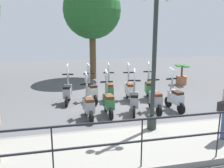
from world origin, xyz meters
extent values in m
plane|color=#4C4C4F|center=(0.00, 0.00, 0.00)|extent=(28.00, 28.00, 0.00)
cube|color=gray|center=(-3.20, 0.00, 0.07)|extent=(2.20, 20.00, 0.15)
cube|color=slate|center=(-2.15, 0.00, 0.07)|extent=(0.10, 20.00, 0.15)
cube|color=black|center=(-4.20, 0.00, 1.20)|extent=(0.04, 16.00, 0.04)
cube|color=black|center=(-4.20, 0.00, 0.73)|extent=(0.04, 16.00, 0.04)
cylinder|color=black|center=(-4.20, -0.89, 0.68)|extent=(0.03, 0.03, 1.05)
cylinder|color=black|center=(-4.20, 0.89, 0.68)|extent=(0.03, 0.03, 1.05)
cylinder|color=black|center=(-4.20, 2.67, 0.68)|extent=(0.03, 0.03, 1.05)
cylinder|color=#232D28|center=(-2.40, -0.06, 0.35)|extent=(0.26, 0.26, 0.40)
cylinder|color=#232D28|center=(-2.40, -0.06, 2.12)|extent=(0.12, 0.12, 3.95)
cylinder|color=#384C70|center=(-3.43, -1.62, 0.56)|extent=(0.14, 0.14, 0.82)
cylinder|color=tan|center=(-3.44, -1.53, 1.26)|extent=(0.09, 0.09, 0.52)
cube|color=black|center=(-3.51, -1.48, 1.07)|extent=(0.19, 0.30, 0.24)
cylinder|color=brown|center=(5.59, 0.39, 1.34)|extent=(0.36, 0.36, 2.68)
sphere|color=#235B28|center=(5.59, 0.39, 3.88)|extent=(3.21, 3.21, 3.21)
cylinder|color=#9E5B3D|center=(3.02, -3.89, 0.23)|extent=(0.56, 0.56, 0.45)
cylinder|color=brown|center=(3.02, -3.89, 0.70)|extent=(0.10, 0.10, 0.50)
ellipsoid|color=#2D6B2D|center=(3.27, -3.89, 1.00)|extent=(0.56, 0.16, 0.10)
ellipsoid|color=#2D6B2D|center=(2.77, -3.89, 1.00)|extent=(0.56, 0.16, 0.10)
ellipsoid|color=#2D6B2D|center=(3.02, -3.64, 1.00)|extent=(0.56, 0.16, 0.10)
ellipsoid|color=#2D6B2D|center=(3.02, -4.14, 1.00)|extent=(0.56, 0.16, 0.10)
ellipsoid|color=#2D6B2D|center=(3.20, -3.71, 1.00)|extent=(0.56, 0.16, 0.10)
ellipsoid|color=#2D6B2D|center=(2.84, -4.07, 1.00)|extent=(0.56, 0.16, 0.10)
cylinder|color=black|center=(-0.28, -1.58, 0.20)|extent=(0.41, 0.13, 0.40)
cylinder|color=black|center=(-1.10, -1.68, 0.20)|extent=(0.41, 0.13, 0.40)
cube|color=#B7BCC6|center=(-0.77, -1.64, 0.48)|extent=(0.63, 0.35, 0.36)
cube|color=#B7BCC6|center=(-0.48, -1.61, 0.50)|extent=(0.15, 0.31, 0.44)
cube|color=black|center=(-0.84, -1.65, 0.71)|extent=(0.43, 0.30, 0.10)
cylinder|color=gray|center=(-0.42, -1.60, 0.85)|extent=(0.19, 0.09, 0.55)
cube|color=black|center=(-0.42, -1.60, 1.13)|extent=(0.11, 0.44, 0.05)
cube|color=silver|center=(-0.37, -1.60, 1.33)|extent=(0.39, 0.08, 0.42)
cylinder|color=black|center=(-0.30, -0.88, 0.20)|extent=(0.40, 0.10, 0.40)
cylinder|color=black|center=(-1.13, -0.84, 0.20)|extent=(0.40, 0.10, 0.40)
cube|color=gray|center=(-0.80, -0.86, 0.48)|extent=(0.61, 0.31, 0.36)
cube|color=gray|center=(-0.51, -0.87, 0.50)|extent=(0.13, 0.30, 0.44)
cube|color=#4C2D19|center=(-0.87, -0.86, 0.71)|extent=(0.41, 0.28, 0.10)
cylinder|color=gray|center=(-0.45, -0.87, 0.85)|extent=(0.19, 0.08, 0.55)
cube|color=black|center=(-0.45, -0.87, 1.13)|extent=(0.08, 0.44, 0.05)
cube|color=silver|center=(-0.39, -0.88, 1.33)|extent=(0.39, 0.05, 0.42)
cylinder|color=black|center=(-0.26, -0.22, 0.20)|extent=(0.41, 0.20, 0.40)
cylinder|color=black|center=(-1.06, 0.03, 0.20)|extent=(0.41, 0.20, 0.40)
cube|color=gray|center=(-0.74, -0.07, 0.48)|extent=(0.66, 0.45, 0.36)
cube|color=gray|center=(-0.47, -0.16, 0.50)|extent=(0.20, 0.32, 0.44)
cube|color=black|center=(-0.81, -0.05, 0.71)|extent=(0.46, 0.37, 0.10)
cylinder|color=gray|center=(-0.41, -0.18, 0.85)|extent=(0.20, 0.12, 0.55)
cube|color=black|center=(-0.41, -0.18, 1.13)|extent=(0.19, 0.44, 0.05)
cube|color=silver|center=(-0.35, -0.19, 1.33)|extent=(0.38, 0.14, 0.42)
cylinder|color=black|center=(-0.24, 0.83, 0.20)|extent=(0.40, 0.08, 0.40)
cylinder|color=black|center=(-1.07, 0.83, 0.20)|extent=(0.40, 0.08, 0.40)
cube|color=#2D6B38|center=(-0.74, 0.83, 0.48)|extent=(0.60, 0.28, 0.36)
cube|color=#2D6B38|center=(-0.45, 0.83, 0.50)|extent=(0.12, 0.30, 0.44)
cube|color=#4C2D19|center=(-0.81, 0.83, 0.71)|extent=(0.40, 0.26, 0.10)
cylinder|color=gray|center=(-0.39, 0.83, 0.85)|extent=(0.18, 0.07, 0.55)
cube|color=black|center=(-0.39, 0.83, 1.13)|extent=(0.06, 0.44, 0.05)
cube|color=silver|center=(-0.33, 0.83, 1.33)|extent=(0.39, 0.03, 0.42)
cylinder|color=black|center=(-0.43, 1.56, 0.20)|extent=(0.40, 0.10, 0.40)
cylinder|color=black|center=(-1.26, 1.51, 0.20)|extent=(0.40, 0.10, 0.40)
cube|color=gray|center=(-0.93, 1.53, 0.48)|extent=(0.62, 0.32, 0.36)
cube|color=gray|center=(-0.64, 1.55, 0.50)|extent=(0.14, 0.31, 0.44)
cube|color=#4C2D19|center=(-1.00, 1.53, 0.71)|extent=(0.42, 0.28, 0.10)
cylinder|color=gray|center=(-0.58, 1.55, 0.85)|extent=(0.19, 0.08, 0.55)
cube|color=black|center=(-0.58, 1.55, 1.13)|extent=(0.09, 0.44, 0.05)
cube|color=silver|center=(-0.52, 1.56, 1.33)|extent=(0.39, 0.05, 0.42)
cylinder|color=black|center=(1.27, -1.34, 0.20)|extent=(0.41, 0.18, 0.40)
cylinder|color=black|center=(0.47, -1.13, 0.20)|extent=(0.41, 0.18, 0.40)
cube|color=#2D6B38|center=(0.79, -1.21, 0.48)|extent=(0.65, 0.43, 0.36)
cube|color=#2D6B38|center=(1.07, -1.29, 0.50)|extent=(0.19, 0.32, 0.44)
cube|color=black|center=(0.72, -1.19, 0.71)|extent=(0.45, 0.36, 0.10)
cylinder|color=gray|center=(1.13, -1.30, 0.85)|extent=(0.19, 0.12, 0.55)
cube|color=black|center=(1.13, -1.30, 1.13)|extent=(0.17, 0.44, 0.05)
cube|color=silver|center=(1.18, -1.32, 1.33)|extent=(0.38, 0.13, 0.42)
cylinder|color=black|center=(1.28, -0.43, 0.20)|extent=(0.41, 0.12, 0.40)
cylinder|color=black|center=(0.45, -0.35, 0.20)|extent=(0.41, 0.12, 0.40)
cube|color=beige|center=(0.78, -0.38, 0.48)|extent=(0.63, 0.34, 0.36)
cube|color=beige|center=(1.07, -0.41, 0.50)|extent=(0.15, 0.31, 0.44)
cube|color=#4C2D19|center=(0.71, -0.37, 0.71)|extent=(0.42, 0.30, 0.10)
cylinder|color=gray|center=(1.13, -0.42, 0.85)|extent=(0.19, 0.09, 0.55)
cube|color=black|center=(1.13, -0.42, 1.13)|extent=(0.10, 0.44, 0.05)
cube|color=silver|center=(1.19, -0.42, 1.33)|extent=(0.39, 0.07, 0.42)
cylinder|color=black|center=(1.43, 0.38, 0.20)|extent=(0.41, 0.13, 0.40)
cylinder|color=black|center=(0.60, 0.47, 0.20)|extent=(0.41, 0.13, 0.40)
cube|color=#2D6B38|center=(0.93, 0.43, 0.48)|extent=(0.63, 0.35, 0.36)
cube|color=#2D6B38|center=(1.22, 0.40, 0.50)|extent=(0.15, 0.31, 0.44)
cube|color=#4C2D19|center=(0.86, 0.44, 0.71)|extent=(0.43, 0.31, 0.10)
cylinder|color=gray|center=(1.28, 0.39, 0.85)|extent=(0.19, 0.09, 0.55)
cube|color=black|center=(1.28, 0.39, 1.13)|extent=(0.11, 0.44, 0.05)
cube|color=silver|center=(1.34, 0.39, 1.33)|extent=(0.39, 0.08, 0.42)
cylinder|color=black|center=(1.40, 1.25, 0.20)|extent=(0.41, 0.16, 0.40)
cylinder|color=black|center=(0.58, 1.09, 0.20)|extent=(0.41, 0.16, 0.40)
cube|color=beige|center=(0.91, 1.15, 0.48)|extent=(0.64, 0.39, 0.36)
cube|color=beige|center=(1.19, 1.21, 0.50)|extent=(0.18, 0.32, 0.44)
cube|color=black|center=(0.84, 1.14, 0.71)|extent=(0.44, 0.33, 0.10)
cylinder|color=gray|center=(1.25, 1.22, 0.85)|extent=(0.19, 0.10, 0.55)
cube|color=black|center=(1.25, 1.22, 1.13)|extent=(0.14, 0.44, 0.05)
cube|color=silver|center=(1.31, 1.23, 1.33)|extent=(0.39, 0.10, 0.42)
cylinder|color=black|center=(1.43, 2.04, 0.20)|extent=(0.41, 0.15, 0.40)
cylinder|color=black|center=(0.62, 2.18, 0.20)|extent=(0.41, 0.15, 0.40)
cube|color=gray|center=(0.94, 2.13, 0.48)|extent=(0.64, 0.38, 0.36)
cube|color=gray|center=(1.23, 2.07, 0.50)|extent=(0.17, 0.32, 0.44)
cube|color=black|center=(0.87, 2.14, 0.71)|extent=(0.44, 0.33, 0.10)
cylinder|color=gray|center=(1.29, 2.06, 0.85)|extent=(0.19, 0.10, 0.55)
cube|color=black|center=(1.29, 2.06, 1.13)|extent=(0.14, 0.44, 0.05)
cube|color=silver|center=(1.35, 2.05, 1.33)|extent=(0.39, 0.10, 0.42)
camera|label=1|loc=(-8.63, 2.53, 3.02)|focal=40.00mm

